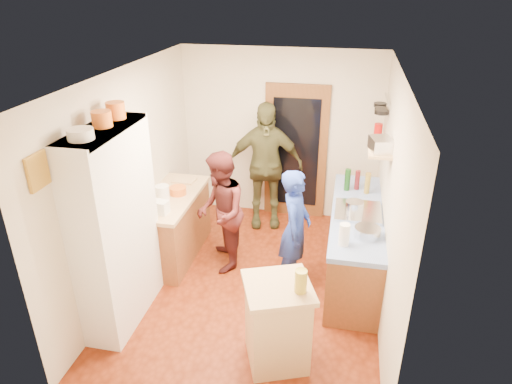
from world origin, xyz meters
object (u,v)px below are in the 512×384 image
(right_counter_base, at_px, (354,245))
(island_base, at_px, (277,325))
(person_hob, at_px, (297,230))
(person_left, at_px, (223,211))
(person_back, at_px, (266,166))
(hutch_body, at_px, (116,229))

(right_counter_base, height_order, island_base, island_base)
(island_base, bearing_deg, person_hob, 88.88)
(person_left, height_order, person_back, person_back)
(hutch_body, distance_m, island_base, 1.94)
(right_counter_base, bearing_deg, hutch_body, -152.53)
(right_counter_base, distance_m, person_hob, 0.85)
(hutch_body, relative_size, island_base, 2.56)
(person_left, distance_m, person_back, 1.25)
(person_hob, distance_m, person_left, 1.01)
(person_left, xyz_separation_m, person_back, (0.33, 1.20, 0.17))
(right_counter_base, distance_m, person_left, 1.72)
(hutch_body, height_order, right_counter_base, hutch_body)
(hutch_body, xyz_separation_m, person_hob, (1.81, 0.94, -0.34))
(person_hob, bearing_deg, person_back, 27.51)
(person_back, bearing_deg, hutch_body, -127.18)
(hutch_body, xyz_separation_m, right_counter_base, (2.50, 1.30, -0.68))
(hutch_body, height_order, island_base, hutch_body)
(hutch_body, relative_size, person_hob, 1.45)
(right_counter_base, xyz_separation_m, island_base, (-0.72, -1.66, 0.01))
(right_counter_base, bearing_deg, person_back, 141.51)
(island_base, distance_m, person_left, 1.84)
(island_base, distance_m, person_back, 2.85)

